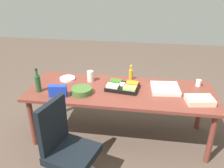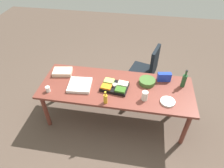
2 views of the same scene
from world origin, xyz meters
TOP-DOWN VIEW (x-y plane):
  - ground_plane at (0.00, 0.00)m, footprint 10.00×10.00m
  - conference_table at (0.00, 0.00)m, footprint 2.47×0.90m
  - office_chair at (0.46, 0.91)m, footprint 0.60×0.59m
  - salad_bowl at (0.49, 0.17)m, footprint 0.33×0.33m
  - paper_plate_stack at (0.81, -0.22)m, footprint 0.22×0.22m
  - dressing_bottle at (-0.10, -0.37)m, footprint 0.07×0.07m
  - veggie_tray at (-0.02, -0.03)m, footprint 0.46×0.35m
  - pizza_box at (-0.58, -0.08)m, footprint 0.39×0.39m
  - sheet_cake at (-0.98, 0.19)m, footprint 0.35×0.27m
  - paper_cup at (-1.04, -0.28)m, footprint 0.09×0.09m
  - wine_bottle at (1.06, 0.20)m, footprint 0.08×0.08m
  - chip_bag_blue at (0.76, 0.29)m, footprint 0.23×0.11m
  - mayo_jar at (0.46, -0.21)m, footprint 0.09×0.09m

SIDE VIEW (x-z plane):
  - ground_plane at x=0.00m, z-range 0.00..0.00m
  - office_chair at x=0.46m, z-range -0.12..0.88m
  - conference_table at x=0.00m, z-range 0.30..1.06m
  - paper_plate_stack at x=0.81m, z-range 0.75..0.78m
  - pizza_box at x=-0.58m, z-range 0.75..0.80m
  - sheet_cake at x=-0.98m, z-range 0.75..0.82m
  - veggie_tray at x=-0.02m, z-range 0.74..0.83m
  - salad_bowl at x=0.49m, z-range 0.75..0.83m
  - paper_cup at x=-1.04m, z-range 0.75..0.84m
  - chip_bag_blue at x=0.76m, z-range 0.75..0.90m
  - mayo_jar at x=0.46m, z-range 0.75..0.90m
  - dressing_bottle at x=-0.10m, z-range 0.73..0.94m
  - wine_bottle at x=1.06m, z-range 0.71..1.03m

